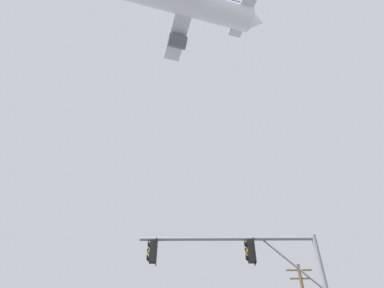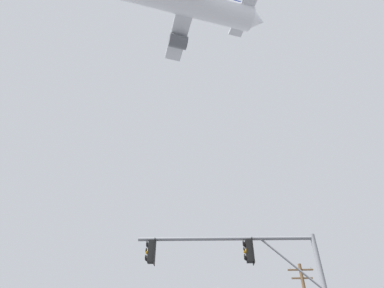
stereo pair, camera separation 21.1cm
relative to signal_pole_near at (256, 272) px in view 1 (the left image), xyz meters
The scene contains 2 objects.
signal_pole_near is the anchor object (origin of this frame).
airplane 50.46m from the signal_pole_near, 107.92° to the left, with size 29.92×23.11×8.28m.
Camera 1 is at (0.57, -6.48, 1.33)m, focal length 29.48 mm.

